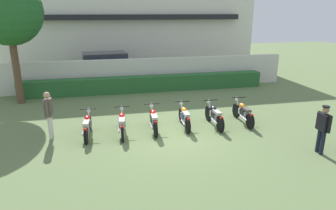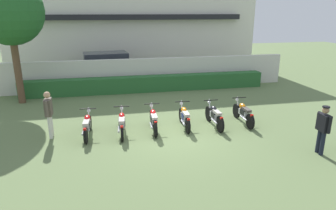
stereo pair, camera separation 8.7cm
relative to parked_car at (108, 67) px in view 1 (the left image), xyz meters
The scene contains 14 objects.
ground 9.82m from the parked_car, 77.67° to the right, with size 60.00×60.00×0.00m, color #607547.
building 6.36m from the parked_car, 68.45° to the left, with size 18.04×6.50×7.57m.
compound_wall 3.10m from the parked_car, 47.60° to the right, with size 17.14×0.30×1.78m, color silver.
hedge_row 3.68m from the parked_car, 55.04° to the right, with size 13.71×0.70×0.88m, color #28602D.
parked_car is the anchor object (origin of this frame).
tree_near_inspector 6.83m from the parked_car, 138.38° to the right, with size 3.15×3.15×5.99m.
motorcycle_in_row_0 9.10m from the parked_car, 96.28° to the right, with size 0.60×1.81×0.94m.
motorcycle_in_row_1 9.08m from the parked_car, 88.40° to the right, with size 0.60×1.89×0.95m.
motorcycle_in_row_2 9.12m from the parked_car, 80.86° to the right, with size 0.60×1.84×0.98m.
motorcycle_in_row_3 9.30m from the parked_car, 73.10° to the right, with size 0.60×1.80×0.96m.
motorcycle_in_row_4 9.83m from the parked_car, 66.66° to the right, with size 0.60×1.89×0.97m.
motorcycle_in_row_5 10.31m from the parked_car, 59.85° to the right, with size 0.60×1.94×0.96m.
inspector_person 9.11m from the parked_car, 104.57° to the right, with size 0.23×0.69×1.72m.
officer_0 13.59m from the parked_car, 62.01° to the right, with size 0.25×0.65×1.60m.
Camera 1 is at (-2.41, -10.12, 4.42)m, focal length 32.35 mm.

